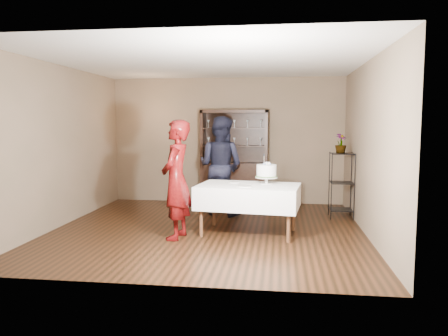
% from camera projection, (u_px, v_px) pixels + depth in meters
% --- Properties ---
extents(floor, '(5.00, 5.00, 0.00)m').
position_uv_depth(floor, '(208.00, 229.00, 7.15)').
color(floor, black).
rests_on(floor, ground).
extents(ceiling, '(5.00, 5.00, 0.00)m').
position_uv_depth(ceiling, '(207.00, 62.00, 6.87)').
color(ceiling, silver).
rests_on(ceiling, back_wall).
extents(back_wall, '(5.00, 0.02, 2.70)m').
position_uv_depth(back_wall, '(227.00, 141.00, 9.47)').
color(back_wall, brown).
rests_on(back_wall, floor).
extents(wall_left, '(0.02, 5.00, 2.70)m').
position_uv_depth(wall_left, '(61.00, 146.00, 7.33)').
color(wall_left, brown).
rests_on(wall_left, floor).
extents(wall_right, '(0.02, 5.00, 2.70)m').
position_uv_depth(wall_right, '(368.00, 148.00, 6.69)').
color(wall_right, brown).
rests_on(wall_right, floor).
extents(china_hutch, '(1.40, 0.48, 2.00)m').
position_uv_depth(china_hutch, '(235.00, 173.00, 9.27)').
color(china_hutch, black).
rests_on(china_hutch, floor).
extents(plant_etagere, '(0.42, 0.42, 1.20)m').
position_uv_depth(plant_etagere, '(342.00, 183.00, 7.97)').
color(plant_etagere, black).
rests_on(plant_etagere, floor).
extents(cake_table, '(1.65, 1.13, 0.78)m').
position_uv_depth(cake_table, '(249.00, 196.00, 6.82)').
color(cake_table, silver).
rests_on(cake_table, floor).
extents(woman, '(0.48, 0.68, 1.79)m').
position_uv_depth(woman, '(176.00, 180.00, 6.52)').
color(woman, '#350407').
rests_on(woman, floor).
extents(man, '(1.10, 0.99, 1.86)m').
position_uv_depth(man, '(221.00, 166.00, 8.22)').
color(man, black).
rests_on(man, floor).
extents(cake, '(0.41, 0.41, 0.48)m').
position_uv_depth(cake, '(266.00, 172.00, 6.90)').
color(cake, beige).
rests_on(cake, cake_table).
extents(plate_near, '(0.25, 0.25, 0.01)m').
position_uv_depth(plate_near, '(245.00, 186.00, 6.60)').
color(plate_near, beige).
rests_on(plate_near, cake_table).
extents(plate_far, '(0.22, 0.22, 0.01)m').
position_uv_depth(plate_far, '(234.00, 182.00, 7.05)').
color(plate_far, beige).
rests_on(plate_far, cake_table).
extents(potted_plant, '(0.28, 0.28, 0.36)m').
position_uv_depth(potted_plant, '(341.00, 143.00, 7.90)').
color(potted_plant, '#426A32').
rests_on(potted_plant, plant_etagere).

